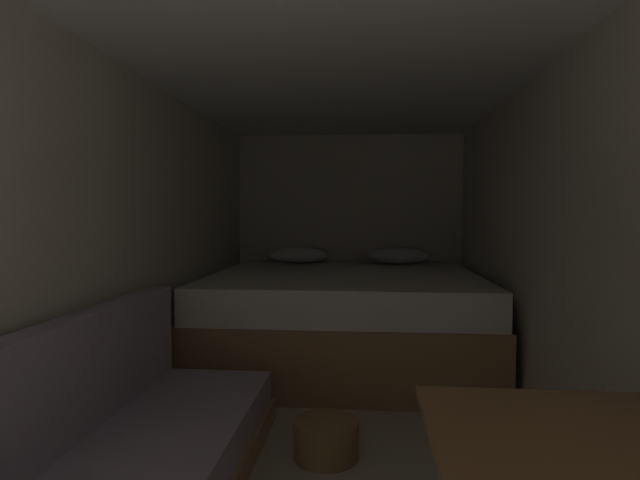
# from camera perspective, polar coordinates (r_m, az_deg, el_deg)

# --- Properties ---
(ground_plane) EXTENTS (7.29, 7.29, 0.00)m
(ground_plane) POSITION_cam_1_polar(r_m,az_deg,el_deg) (2.70, 1.30, -23.78)
(ground_plane) COLOR #B2A893
(wall_back) EXTENTS (2.36, 0.05, 2.02)m
(wall_back) POSITION_cam_1_polar(r_m,az_deg,el_deg) (5.08, 3.33, 0.63)
(wall_back) COLOR beige
(wall_back) RESTS_ON ground
(wall_left) EXTENTS (0.05, 5.29, 2.02)m
(wall_left) POSITION_cam_1_polar(r_m,az_deg,el_deg) (2.75, -23.47, -1.59)
(wall_left) COLOR beige
(wall_left) RESTS_ON ground
(wall_right) EXTENTS (0.05, 5.29, 2.02)m
(wall_right) POSITION_cam_1_polar(r_m,az_deg,el_deg) (2.61, 27.54, -1.91)
(wall_right) COLOR beige
(wall_right) RESTS_ON ground
(ceiling_slab) EXTENTS (2.36, 5.29, 0.05)m
(ceiling_slab) POSITION_cam_1_polar(r_m,az_deg,el_deg) (2.55, 1.36, 21.88)
(ceiling_slab) COLOR white
(ceiling_slab) RESTS_ON wall_left
(bed) EXTENTS (2.14, 1.97, 0.89)m
(bed) POSITION_cam_1_polar(r_m,az_deg,el_deg) (4.12, 2.84, -8.81)
(bed) COLOR #9E7247
(bed) RESTS_ON ground
(wicker_basket) EXTENTS (0.33, 0.33, 0.19)m
(wicker_basket) POSITION_cam_1_polar(r_m,az_deg,el_deg) (2.67, 0.69, -21.84)
(wicker_basket) COLOR olive
(wicker_basket) RESTS_ON ground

